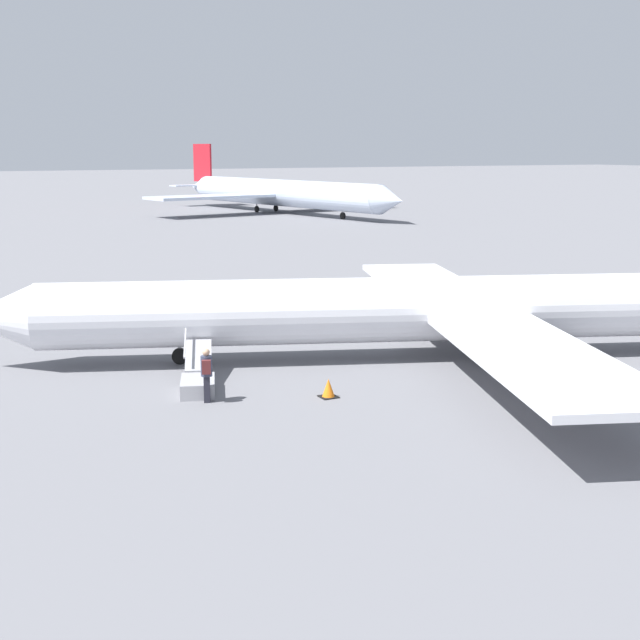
{
  "coord_description": "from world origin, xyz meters",
  "views": [
    {
      "loc": [
        19.09,
        27.75,
        7.93
      ],
      "look_at": [
        4.42,
        -0.82,
        1.72
      ],
      "focal_mm": 50.0,
      "sensor_mm": 36.0,
      "label": 1
    }
  ],
  "objects_px": {
    "airplane_main": "(458,308)",
    "passenger": "(206,372)",
    "airplane_far_center": "(279,193)",
    "boarding_stairs": "(198,380)"
  },
  "relations": [
    {
      "from": "airplane_main",
      "to": "boarding_stairs",
      "type": "xyz_separation_m",
      "value": [
        10.53,
        0.07,
        -1.56
      ]
    },
    {
      "from": "airplane_main",
      "to": "passenger",
      "type": "bearing_deg",
      "value": 28.75
    },
    {
      "from": "airplane_far_center",
      "to": "boarding_stairs",
      "type": "xyz_separation_m",
      "value": [
        36.59,
        73.45,
        -2.15
      ]
    },
    {
      "from": "airplane_far_center",
      "to": "boarding_stairs",
      "type": "relative_size",
      "value": 10.6
    },
    {
      "from": "airplane_main",
      "to": "airplane_far_center",
      "type": "distance_m",
      "value": 77.87
    },
    {
      "from": "airplane_far_center",
      "to": "boarding_stairs",
      "type": "distance_m",
      "value": 82.09
    },
    {
      "from": "airplane_far_center",
      "to": "boarding_stairs",
      "type": "bearing_deg",
      "value": -36.92
    },
    {
      "from": "airplane_main",
      "to": "passenger",
      "type": "height_order",
      "value": "airplane_main"
    },
    {
      "from": "airplane_far_center",
      "to": "passenger",
      "type": "xyz_separation_m",
      "value": [
        36.8,
        74.92,
        -1.51
      ]
    },
    {
      "from": "boarding_stairs",
      "to": "passenger",
      "type": "height_order",
      "value": "passenger"
    }
  ]
}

